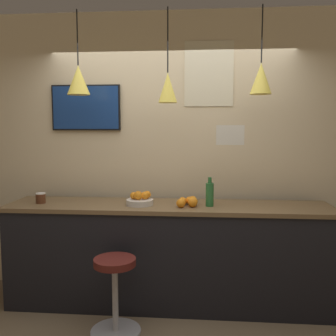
{
  "coord_description": "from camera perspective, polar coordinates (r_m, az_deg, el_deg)",
  "views": [
    {
      "loc": [
        0.3,
        -2.85,
        1.72
      ],
      "look_at": [
        0.0,
        0.66,
        1.34
      ],
      "focal_mm": 40.0,
      "sensor_mm": 36.0,
      "label": 1
    }
  ],
  "objects": [
    {
      "name": "back_wall",
      "position": [
        3.95,
        0.53,
        2.26
      ],
      "size": [
        8.0,
        0.06,
        2.9
      ],
      "color": "beige",
      "rests_on": "ground_plane"
    },
    {
      "name": "service_counter",
      "position": [
        3.72,
        0.0,
        -13.02
      ],
      "size": [
        3.09,
        0.63,
        0.99
      ],
      "color": "black",
      "rests_on": "ground_plane"
    },
    {
      "name": "bar_stool",
      "position": [
        3.29,
        -8.07,
        -17.26
      ],
      "size": [
        0.42,
        0.42,
        0.64
      ],
      "color": "#B7B7BC",
      "rests_on": "ground_plane"
    },
    {
      "name": "fruit_bowl",
      "position": [
        3.57,
        -4.27,
        -4.87
      ],
      "size": [
        0.26,
        0.26,
        0.14
      ],
      "color": "beige",
      "rests_on": "service_counter"
    },
    {
      "name": "orange_pile",
      "position": [
        3.52,
        3.12,
        -5.13
      ],
      "size": [
        0.19,
        0.23,
        0.09
      ],
      "color": "orange",
      "rests_on": "service_counter"
    },
    {
      "name": "juice_bottle",
      "position": [
        3.51,
        6.37,
        -3.95
      ],
      "size": [
        0.07,
        0.07,
        0.27
      ],
      "color": "#286B33",
      "rests_on": "service_counter"
    },
    {
      "name": "spread_jar",
      "position": [
        3.84,
        -18.83,
        -4.35
      ],
      "size": [
        0.09,
        0.09,
        0.1
      ],
      "color": "#562D19",
      "rests_on": "service_counter"
    },
    {
      "name": "pendant_lamp_left",
      "position": [
        3.69,
        -13.49,
        12.92
      ],
      "size": [
        0.21,
        0.21,
        0.78
      ],
      "color": "black"
    },
    {
      "name": "pendant_lamp_middle",
      "position": [
        3.51,
        -0.04,
        12.19
      ],
      "size": [
        0.17,
        0.17,
        0.85
      ],
      "color": "black"
    },
    {
      "name": "pendant_lamp_right",
      "position": [
        3.55,
        13.97,
        13.11
      ],
      "size": [
        0.19,
        0.19,
        0.78
      ],
      "color": "black"
    },
    {
      "name": "mounted_tv",
      "position": [
        4.06,
        -12.39,
        8.96
      ],
      "size": [
        0.73,
        0.04,
        0.47
      ],
      "color": "black"
    },
    {
      "name": "hanging_menu_board",
      "position": [
        3.28,
        9.46,
        4.97
      ],
      "size": [
        0.24,
        0.01,
        0.17
      ],
      "color": "silver"
    },
    {
      "name": "wall_poster",
      "position": [
        3.93,
        6.25,
        14.08
      ],
      "size": [
        0.5,
        0.01,
        0.65
      ],
      "color": "beige"
    }
  ]
}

